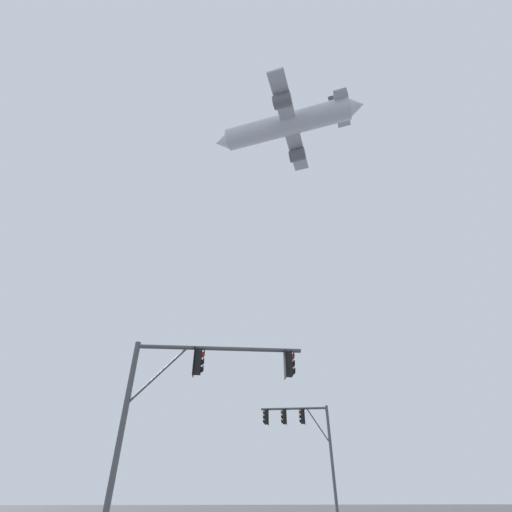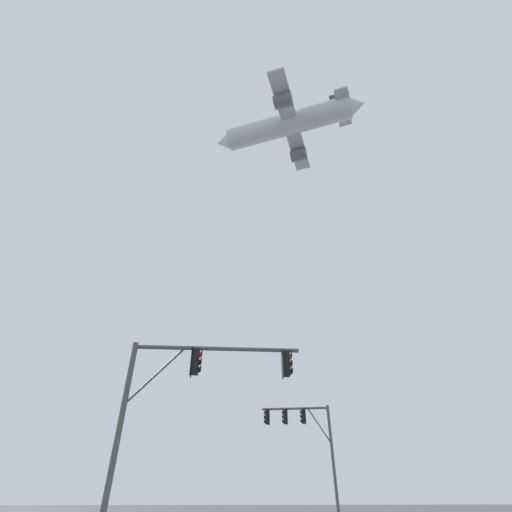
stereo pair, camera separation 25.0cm
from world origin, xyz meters
TOP-DOWN VIEW (x-y plane):
  - signal_pole_near at (-2.53, 6.38)m, footprint 6.29×0.48m
  - signal_pole_far at (3.94, 19.39)m, footprint 4.60×1.06m
  - airplane at (5.89, 26.21)m, footprint 22.28×17.20m

SIDE VIEW (x-z plane):
  - signal_pole_near at x=-2.53m, z-range 1.60..7.86m
  - signal_pole_far at x=3.94m, z-range 1.76..8.44m
  - airplane at x=5.89m, z-range 44.64..50.91m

